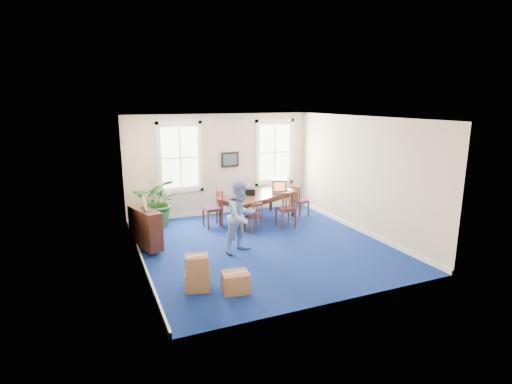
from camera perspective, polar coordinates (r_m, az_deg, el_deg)
name	(u,v)px	position (r m, az deg, el deg)	size (l,w,h in m)	color
floor	(262,245)	(10.29, 0.81, -7.54)	(6.50, 6.50, 0.00)	navy
ceiling	(262,118)	(9.65, 0.87, 10.55)	(6.50, 6.50, 0.00)	white
wall_back	(221,165)	(12.84, -5.07, 3.93)	(6.50, 6.50, 0.00)	beige
wall_front	(337,219)	(7.09, 11.57, -3.75)	(6.50, 6.50, 0.00)	beige
wall_left	(136,195)	(9.08, -16.74, -0.36)	(6.50, 6.50, 0.00)	beige
wall_right	(361,175)	(11.38, 14.79, 2.38)	(6.50, 6.50, 0.00)	beige
baseboard_back	(222,211)	(13.14, -4.89, -2.73)	(6.00, 0.04, 0.12)	white
baseboard_left	(142,260)	(9.55, -15.95, -9.37)	(0.04, 6.50, 0.12)	white
baseboard_right	(357,228)	(11.73, 14.24, -5.04)	(0.04, 6.50, 0.12)	white
window_left	(180,158)	(12.44, -10.79, 4.86)	(1.40, 0.12, 2.20)	white
window_right	(275,152)	(13.48, 2.67, 5.69)	(1.40, 0.12, 2.20)	white
wall_picture	(230,160)	(12.86, -3.74, 4.65)	(0.58, 0.06, 0.48)	black
conference_table	(258,208)	(12.14, 0.34, -2.24)	(2.46, 1.12, 0.84)	#441F13
crt_tv	(279,185)	(12.34, 3.34, 0.96)	(0.45, 0.49, 0.41)	#B7B7BC
game_console	(290,190)	(12.48, 4.82, 0.23)	(0.16, 0.19, 0.05)	white
equipment_bag	(249,192)	(11.96, -0.99, 0.05)	(0.37, 0.24, 0.19)	black
chair_near_left	(254,217)	(11.21, -0.32, -3.52)	(0.38, 0.38, 0.85)	brown
chair_near_right	(286,209)	(11.59, 4.28, -2.41)	(0.49, 0.49, 1.08)	brown
chair_end_left	(212,208)	(11.63, -6.25, -2.35)	(0.49, 0.49, 1.10)	brown
chair_end_right	(300,201)	(12.76, 6.34, -1.27)	(0.44, 0.44, 0.97)	brown
man	(241,216)	(9.60, -2.13, -3.51)	(0.86, 0.67, 1.77)	#89AADA
credenza	(146,231)	(10.23, -15.50, -5.36)	(0.34, 1.21, 0.95)	#441F13
brochure_rack	(145,206)	(10.05, -15.62, -1.97)	(0.12, 0.69, 0.30)	#99999E
potted_plant	(158,202)	(11.95, -13.81, -1.34)	(1.31, 1.14, 1.46)	#214C19
cardboard_boxes	(205,268)	(8.08, -7.25, -10.77)	(1.30, 1.30, 0.74)	#91603D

